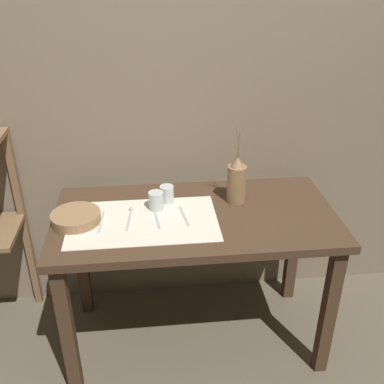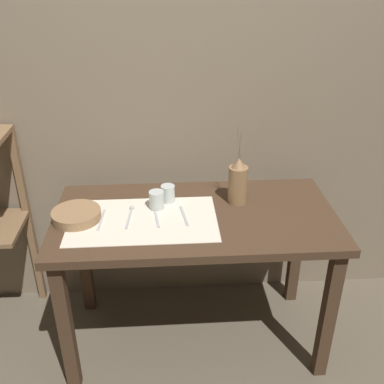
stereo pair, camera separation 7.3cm
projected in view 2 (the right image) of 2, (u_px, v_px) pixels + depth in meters
ground_plane at (195, 335)px, 2.49m from camera, size 12.00×12.00×0.00m
stone_wall_back at (189, 100)px, 2.31m from camera, size 7.00×0.06×2.40m
wooden_table at (195, 234)px, 2.17m from camera, size 1.33×0.67×0.78m
linen_cloth at (143, 220)px, 2.07m from camera, size 0.68×0.41×0.00m
pitcher_with_flowers at (238, 182)px, 2.17m from camera, size 0.09×0.09×0.40m
wooden_bowl at (76, 215)px, 2.06m from camera, size 0.22×0.22×0.05m
glass_tumbler_near at (157, 200)px, 2.14m from camera, size 0.07×0.07×0.09m
glass_tumbler_far at (168, 194)px, 2.21m from camera, size 0.07×0.07×0.08m
fork_outer at (101, 220)px, 2.06m from camera, size 0.02×0.18×0.00m
spoon_outer at (131, 212)px, 2.12m from camera, size 0.04×0.19×0.02m
fork_inner at (157, 217)px, 2.08m from camera, size 0.03×0.18×0.00m
knife_center at (184, 216)px, 2.09m from camera, size 0.04×0.18×0.00m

